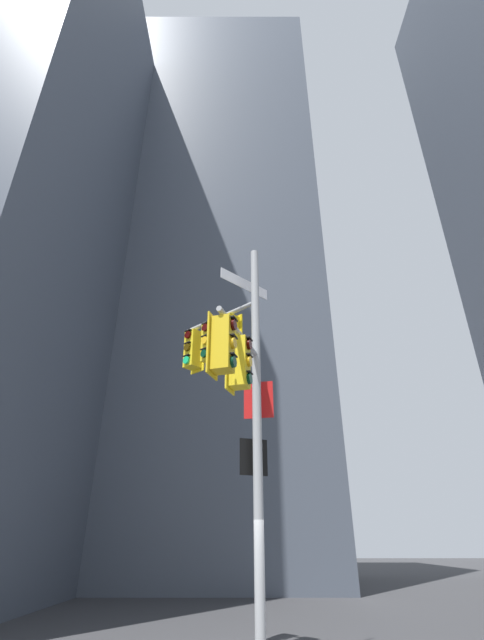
% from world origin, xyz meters
% --- Properties ---
extents(building_mid_block, '(14.59, 14.59, 42.96)m').
position_xyz_m(building_mid_block, '(-2.57, 20.11, 21.48)').
color(building_mid_block, '#4C5460').
rests_on(building_mid_block, ground).
extents(signal_pole_assembly, '(2.18, 3.93, 8.59)m').
position_xyz_m(signal_pole_assembly, '(-0.57, -0.01, 5.44)').
color(signal_pole_assembly, '#9EA0A3').
rests_on(signal_pole_assembly, ground).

